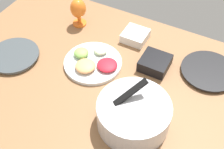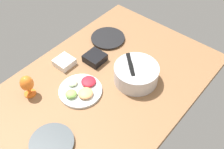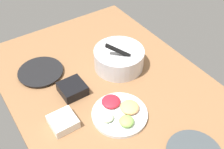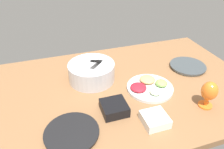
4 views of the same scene
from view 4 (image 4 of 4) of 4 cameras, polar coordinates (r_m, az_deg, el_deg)
The scene contains 8 objects.
ground_plane at distance 132.82cm, azimuth 3.72°, elevation -3.79°, with size 160.00×104.00×4.00cm, color #8C603D.
dinner_plate_left at distance 104.25cm, azimuth -10.75°, elevation -15.15°, with size 25.87×25.87×1.93cm.
dinner_plate_right at distance 157.84cm, azimuth 19.66°, elevation 2.08°, with size 24.60×24.60×2.15cm.
mixing_bowl at distance 134.29cm, azimuth -5.48°, elevation 0.88°, with size 29.03×29.03×18.81cm.
fruit_platter at distance 129.95cm, azimuth 10.03°, elevation -3.17°, with size 27.72×27.72×5.26cm.
hurricane_glass_orange at distance 122.24cm, azimuth 24.62°, elevation -4.32°, with size 8.38×8.38×15.56cm.
square_bowl_white at distance 108.46cm, azimuth 11.43°, elevation -11.61°, with size 12.17×12.17×4.68cm.
square_bowl_black at distance 111.80cm, azimuth 0.58°, elevation -8.80°, with size 13.12×13.12×5.49cm.
Camera 4 is at (-40.82, -97.67, 78.22)cm, focal length 34.07 mm.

